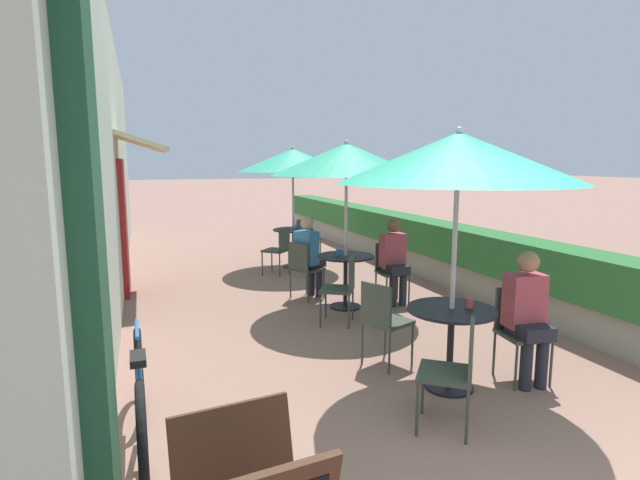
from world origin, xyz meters
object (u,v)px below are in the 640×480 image
coffee_cup_near (470,303)px  coffee_cup_mid (338,252)px  cafe_chair_near_left (383,317)px  coffee_cup_far (297,227)px  bicycle_leaning (141,399)px  seated_patron_mid_back (394,257)px  cafe_chair_mid_left (304,266)px  patio_umbrella_far (293,160)px  seated_patron_mid_left (309,253)px  cafe_chair_near_back (519,326)px  cafe_chair_far_right (279,247)px  patio_umbrella_mid (346,160)px  cafe_chair_mid_right (343,285)px  patio_table_mid (346,269)px  patio_table_far (293,239)px  patio_umbrella_near (458,158)px  seated_patron_near_back (527,312)px  cafe_chair_near_right (455,366)px  cafe_chair_mid_back (390,267)px  cafe_chair_far_left (306,236)px  patio_table_near (451,330)px

coffee_cup_near → coffee_cup_mid: bearing=93.1°
cafe_chair_near_left → coffee_cup_near: bearing=14.6°
coffee_cup_far → bicycle_leaning: (-2.93, -5.63, -0.43)m
coffee_cup_near → seated_patron_mid_back: seated_patron_mid_back is taller
cafe_chair_mid_left → patio_umbrella_far: size_ratio=0.37×
cafe_chair_mid_left → seated_patron_mid_left: (0.10, 0.05, 0.17)m
cafe_chair_near_back → cafe_chair_far_right: 5.14m
patio_umbrella_mid → cafe_chair_near_left: bearing=-102.4°
cafe_chair_mid_right → patio_table_mid: bearing=5.9°
patio_table_mid → seated_patron_mid_back: size_ratio=0.64×
cafe_chair_mid_left → patio_table_far: cafe_chair_mid_left is taller
cafe_chair_mid_left → coffee_cup_mid: size_ratio=9.67×
cafe_chair_near_back → patio_umbrella_far: bearing=-76.9°
patio_umbrella_near → coffee_cup_mid: (0.01, 2.75, -1.29)m
coffee_cup_near → seated_patron_mid_back: (0.67, 2.68, -0.11)m
cafe_chair_far_right → coffee_cup_far: 0.80m
cafe_chair_mid_right → seated_patron_near_back: bearing=-125.2°
patio_umbrella_mid → cafe_chair_mid_right: patio_umbrella_mid is taller
coffee_cup_far → cafe_chair_near_back: bearing=-85.2°
cafe_chair_mid_left → cafe_chair_near_back: bearing=-11.1°
cafe_chair_near_right → cafe_chair_near_back: (1.13, 0.61, 0.00)m
cafe_chair_near_right → patio_table_mid: size_ratio=1.09×
cafe_chair_near_left → cafe_chair_mid_back: 2.42m
cafe_chair_mid_right → bicycle_leaning: size_ratio=0.49×
cafe_chair_far_left → seated_patron_mid_back: bearing=46.1°
cafe_chair_mid_left → seated_patron_mid_left: seated_patron_mid_left is taller
seated_patron_near_back → cafe_chair_near_right: bearing=31.7°
patio_table_near → seated_patron_mid_left: seated_patron_mid_left is taller
patio_umbrella_near → cafe_chair_near_left: 1.74m
cafe_chair_mid_left → seated_patron_mid_back: bearing=31.5°
patio_umbrella_near → cafe_chair_near_back: (0.74, -0.02, -1.57)m
cafe_chair_near_left → cafe_chair_far_right: bearing=156.2°
coffee_cup_near → cafe_chair_mid_right: 2.11m
cafe_chair_far_right → bicycle_leaning: cafe_chair_far_right is taller
cafe_chair_near_right → coffee_cup_mid: bearing=30.9°
seated_patron_near_back → cafe_chair_far_right: seated_patron_near_back is taller
seated_patron_mid_back → coffee_cup_mid: (-0.83, 0.10, 0.11)m
coffee_cup_near → patio_table_far: size_ratio=0.11×
cafe_chair_mid_left → patio_table_mid: bearing=5.9°
coffee_cup_far → patio_table_near: bearing=-92.8°
patio_umbrella_near → cafe_chair_near_left: bearing=118.2°
bicycle_leaning → seated_patron_mid_back: bearing=37.0°
patio_table_mid → bicycle_leaning: bearing=-134.9°
cafe_chair_far_left → patio_umbrella_mid: bearing=34.2°
coffee_cup_mid → patio_umbrella_far: patio_umbrella_far is taller
seated_patron_near_back → patio_table_mid: bearing=-69.8°
cafe_chair_far_right → patio_umbrella_near: bearing=-134.0°
cafe_chair_near_left → seated_patron_near_back: seated_patron_near_back is taller
cafe_chair_far_right → cafe_chair_mid_back: bearing=-111.2°
cafe_chair_far_left → cafe_chair_near_right: bearing=34.5°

